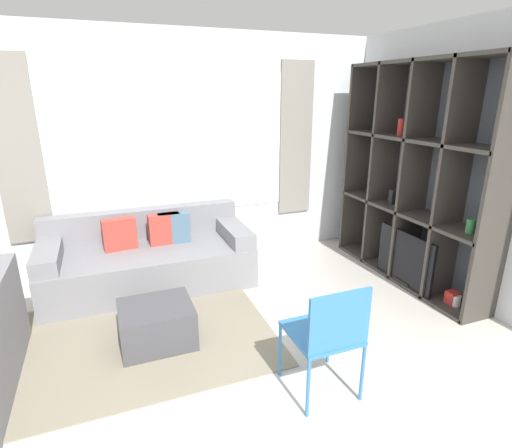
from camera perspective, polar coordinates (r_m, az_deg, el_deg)
name	(u,v)px	position (r m, az deg, el deg)	size (l,w,h in m)	color
ground_plane	(274,446)	(2.76, 2.66, -29.12)	(16.00, 16.00, 0.00)	beige
wall_back	(173,153)	(4.80, -11.82, 9.88)	(6.26, 0.11, 2.70)	silver
wall_right	(444,161)	(4.66, 25.30, 8.20)	(0.07, 4.16, 2.70)	silver
area_rug	(95,348)	(3.73, -22.05, -16.07)	(2.97, 1.65, 0.01)	gray
shelving_unit	(418,180)	(4.64, 22.09, 5.78)	(0.41, 2.07, 2.35)	#515660
couch_main	(149,259)	(4.53, -15.01, -4.85)	(2.16, 0.94, 0.77)	gray
ottoman	(157,324)	(3.55, -13.98, -13.76)	(0.60, 0.51, 0.35)	#47474C
folding_chair	(328,331)	(2.79, 10.28, -14.85)	(0.44, 0.46, 0.86)	#3375B7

